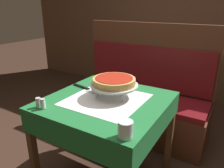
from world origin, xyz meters
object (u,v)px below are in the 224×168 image
Objects in this scene: pizza_pan_stand at (114,85)px; deep_dish_pizza at (114,81)px; salt_shaker at (38,103)px; booth_bench at (140,103)px; dining_table_rear at (147,61)px; pizza_server at (86,88)px; water_glass_near at (125,129)px; pepper_shaker at (43,104)px; dining_table_front at (106,112)px; condiment_caddy at (139,52)px.

deep_dish_pizza is at bearing 0.00° from pizza_pan_stand.
pizza_pan_stand is 5.34× the size of salt_shaker.
dining_table_rear is at bearing 107.72° from booth_bench.
pizza_server is at bearing -87.24° from dining_table_rear.
salt_shaker is (-0.69, 0.01, -0.01)m from water_glass_near.
salt_shaker reaches higher than dining_table_rear.
dining_table_rear is 0.88m from booth_bench.
salt_shaker reaches higher than pizza_server.
booth_bench is at bearing 76.60° from pizza_server.
booth_bench is 1.29m from pepper_shaker.
pizza_server is 0.45m from salt_shaker.
pizza_server reaches higher than dining_table_front.
salt_shaker is at bearing -133.01° from dining_table_front.
dining_table_front is 0.50m from salt_shaker.
salt_shaker is at bearing -98.39° from pizza_server.
pizza_pan_stand is (0.36, -1.55, 0.19)m from dining_table_rear.
booth_bench is at bearing 97.83° from deep_dish_pizza.
booth_bench reaches higher than condiment_caddy.
dining_table_front is at bearing -78.32° from dining_table_rear.
condiment_caddy reaches higher than dining_table_rear.
booth_bench is at bearing 110.03° from water_glass_near.
pizza_server is 0.77m from water_glass_near.
pepper_shaker is (0.05, -1.99, 0.13)m from dining_table_rear.
deep_dish_pizza is at bearing -72.53° from condiment_caddy.
dining_table_front is 5.66× the size of condiment_caddy.
salt_shaker is at bearing -128.67° from pizza_pan_stand.
deep_dish_pizza is (0.00, 0.00, 0.04)m from pizza_pan_stand.
dining_table_front is 2.98× the size of pizza_server.
pepper_shaker is at bearing -99.51° from booth_bench.
pepper_shaker reaches higher than dining_table_rear.
pizza_pan_stand is 1.55m from condiment_caddy.
condiment_caddy is at bearing -145.17° from dining_table_rear.
salt_shaker is at bearing 178.89° from water_glass_near.
pizza_pan_stand is at bearing -77.03° from dining_table_rear.
pizza_pan_stand is 5.15× the size of pepper_shaker.
salt_shaker is (-0.24, -1.20, 0.42)m from booth_bench.
water_glass_near is at bearing -1.19° from pepper_shaker.
dining_table_front is 1.18× the size of dining_table_rear.
pizza_pan_stand is at bearing -2.39° from pizza_server.
pizza_pan_stand is at bearing -72.53° from condiment_caddy.
water_glass_near is at bearing -69.97° from booth_bench.
pepper_shaker is (-0.29, -0.35, 0.14)m from dining_table_front.
condiment_caddy reaches higher than dining_table_front.
condiment_caddy reaches higher than deep_dish_pizza.
pizza_server is at bearing -103.40° from booth_bench.
deep_dish_pizza is at bearing -82.17° from booth_bench.
deep_dish_pizza is 0.31m from pizza_server.
pizza_server is 1.48m from condiment_caddy.
deep_dish_pizza reaches higher than pepper_shaker.
dining_table_rear is 10.66× the size of salt_shaker.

